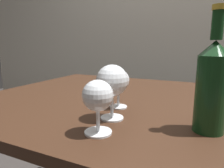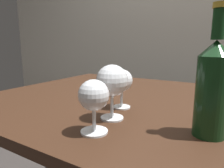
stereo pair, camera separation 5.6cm
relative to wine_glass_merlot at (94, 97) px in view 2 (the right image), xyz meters
The scene contains 6 objects.
back_wall 1.65m from the wine_glass_merlot, 88.69° to the left, with size 5.00×0.08×2.60m, color beige.
dining_table 0.39m from the wine_glass_merlot, 83.96° to the left, with size 1.34×0.94×0.76m.
wine_glass_merlot is the anchor object (origin of this frame).
wine_glass_pinot 0.10m from the wine_glass_merlot, 96.19° to the left, with size 0.09×0.09×0.16m.
wine_glass_chardonnay 0.21m from the wine_glass_merlot, 100.01° to the left, with size 0.07×0.07×0.13m.
wine_bottle 0.27m from the wine_glass_merlot, 27.64° to the left, with size 0.07×0.07×0.30m.
Camera 2 is at (0.23, -0.71, 0.97)m, focal length 32.22 mm.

